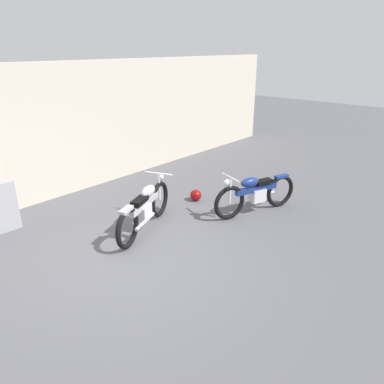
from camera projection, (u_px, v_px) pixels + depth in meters
ground_plane at (134, 260)px, 6.12m from camera, size 40.00×40.00×0.00m
building_wall at (20, 138)px, 7.77m from camera, size 18.00×0.30×3.02m
helmet at (196, 195)px, 8.42m from camera, size 0.26×0.26×0.26m
motorcycle_silver at (145, 208)px, 6.97m from camera, size 2.00×0.99×0.95m
motorcycle_blue at (255, 193)px, 7.70m from camera, size 1.98×0.90×0.93m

